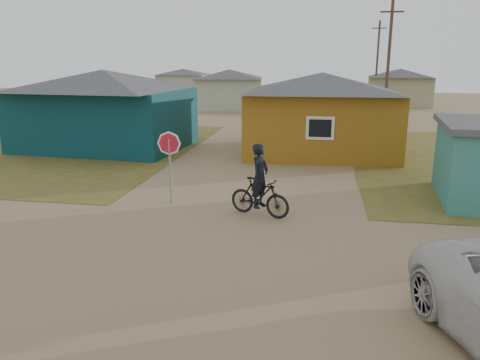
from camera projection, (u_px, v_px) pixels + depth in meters
name	position (u px, v px, depth m)	size (l,w,h in m)	color
ground	(198.00, 270.00, 10.33)	(120.00, 120.00, 0.00)	#937855
grass_nw	(8.00, 146.00, 25.06)	(20.00, 18.00, 0.00)	brown
house_teal	(105.00, 108.00, 24.10)	(8.93, 7.08, 4.00)	#0A3238
house_yellow	(321.00, 112.00, 22.76)	(7.72, 6.76, 3.90)	#926116
house_pale_west	(229.00, 89.00, 43.28)	(7.04, 6.15, 3.60)	#A8B39A
house_beige_east	(399.00, 87.00, 46.34)	(6.95, 6.05, 3.60)	tan
house_pale_north	(183.00, 83.00, 56.09)	(6.28, 5.81, 3.40)	#A8B39A
utility_pole_near	(388.00, 65.00, 29.19)	(1.40, 0.20, 8.00)	#4E392E
utility_pole_far	(377.00, 63.00, 44.28)	(1.40, 0.20, 8.00)	#4E392E
stop_sign	(169.00, 150.00, 14.69)	(0.72, 0.32, 2.33)	gray
cyclist	(260.00, 190.00, 13.71)	(1.98, 1.15, 2.16)	black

